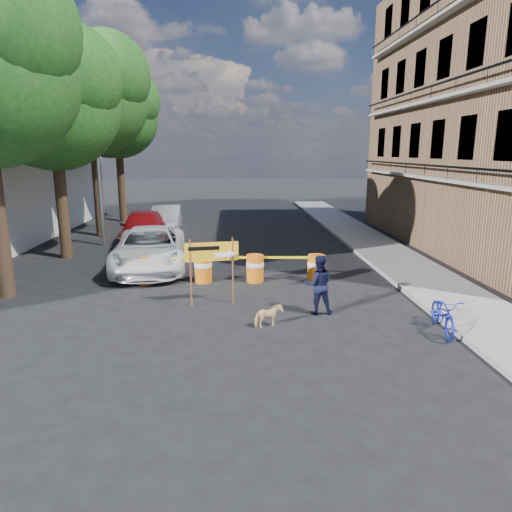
{
  "coord_description": "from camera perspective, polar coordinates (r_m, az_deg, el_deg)",
  "views": [
    {
      "loc": [
        -0.19,
        -11.25,
        4.2
      ],
      "look_at": [
        0.51,
        1.31,
        1.3
      ],
      "focal_mm": 32.0,
      "sensor_mm": 36.0,
      "label": 1
    }
  ],
  "objects": [
    {
      "name": "barrel_far_left",
      "position": [
        15.16,
        -13.69,
        -1.63
      ],
      "size": [
        0.58,
        0.58,
        0.9
      ],
      "color": "#C4590B",
      "rests_on": "ground"
    },
    {
      "name": "streetlamp",
      "position": [
        21.53,
        -19.13,
        12.76
      ],
      "size": [
        1.25,
        0.18,
        8.0
      ],
      "color": "gray",
      "rests_on": "ground"
    },
    {
      "name": "pedestrian",
      "position": [
        12.06,
        7.81,
        -3.55
      ],
      "size": [
        0.77,
        0.61,
        1.58
      ],
      "primitive_type": "imported",
      "rotation": [
        0.0,
        0.0,
        3.15
      ],
      "color": "black",
      "rests_on": "ground"
    },
    {
      "name": "bicycle",
      "position": [
        11.61,
        22.53,
        -4.81
      ],
      "size": [
        0.73,
        0.98,
        1.7
      ],
      "primitive_type": "imported",
      "rotation": [
        0.0,
        0.0,
        -0.16
      ],
      "color": "#1421AA",
      "rests_on": "ground"
    },
    {
      "name": "tree_mid_a",
      "position": [
        19.47,
        -23.93,
        17.25
      ],
      "size": [
        5.25,
        5.0,
        8.68
      ],
      "color": "#332316",
      "rests_on": "ground"
    },
    {
      "name": "sidewalk_east",
      "position": [
        18.85,
        16.73,
        -0.21
      ],
      "size": [
        2.4,
        40.0,
        0.15
      ],
      "primitive_type": "cube",
      "color": "gray",
      "rests_on": "ground"
    },
    {
      "name": "dog",
      "position": [
        11.17,
        1.56,
        -7.51
      ],
      "size": [
        0.75,
        0.55,
        0.58
      ],
      "primitive_type": "imported",
      "rotation": [
        0.0,
        0.0,
        1.97
      ],
      "color": "#E9C185",
      "rests_on": "ground"
    },
    {
      "name": "sedan_silver",
      "position": [
        24.78,
        -11.13,
        4.59
      ],
      "size": [
        1.7,
        4.25,
        1.37
      ],
      "primitive_type": "imported",
      "rotation": [
        0.0,
        0.0,
        0.06
      ],
      "color": "#B3B4BB",
      "rests_on": "ground"
    },
    {
      "name": "barrel_far_right",
      "position": [
        15.05,
        7.53,
        -1.47
      ],
      "size": [
        0.58,
        0.58,
        0.9
      ],
      "color": "#C4590B",
      "rests_on": "ground"
    },
    {
      "name": "suv_white",
      "position": [
        16.94,
        -13.14,
        0.89
      ],
      "size": [
        3.0,
        5.61,
        1.5
      ],
      "primitive_type": "imported",
      "rotation": [
        0.0,
        0.0,
        0.1
      ],
      "color": "white",
      "rests_on": "ground"
    },
    {
      "name": "tree_far",
      "position": [
        29.07,
        -16.88,
        16.43
      ],
      "size": [
        5.04,
        4.8,
        8.84
      ],
      "color": "#332316",
      "rests_on": "ground"
    },
    {
      "name": "sedan_red",
      "position": [
        21.63,
        -13.92,
        3.52
      ],
      "size": [
        2.19,
        4.74,
        1.57
      ],
      "primitive_type": "imported",
      "rotation": [
        0.0,
        0.0,
        0.07
      ],
      "color": "maroon",
      "rests_on": "ground"
    },
    {
      "name": "barrel_mid_right",
      "position": [
        14.92,
        -0.12,
        -1.49
      ],
      "size": [
        0.58,
        0.58,
        0.9
      ],
      "color": "#C4590B",
      "rests_on": "ground"
    },
    {
      "name": "tree_mid_b",
      "position": [
        24.28,
        -19.8,
        18.2
      ],
      "size": [
        5.67,
        5.4,
        9.62
      ],
      "color": "#332316",
      "rests_on": "ground"
    },
    {
      "name": "detour_sign",
      "position": [
        12.5,
        -4.67,
        -0.05
      ],
      "size": [
        1.46,
        0.34,
        1.9
      ],
      "rotation": [
        0.0,
        0.0,
        0.15
      ],
      "color": "#592D19",
      "rests_on": "ground"
    },
    {
      "name": "barrel_mid_left",
      "position": [
        14.97,
        -6.62,
        -1.53
      ],
      "size": [
        0.58,
        0.58,
        0.9
      ],
      "color": "#C4590B",
      "rests_on": "ground"
    },
    {
      "name": "ground",
      "position": [
        12.01,
        -2.09,
        -7.49
      ],
      "size": [
        120.0,
        120.0,
        0.0
      ],
      "primitive_type": "plane",
      "color": "black",
      "rests_on": "ground"
    }
  ]
}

